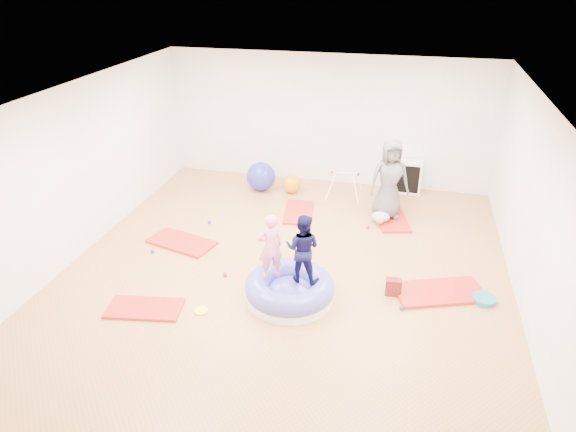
# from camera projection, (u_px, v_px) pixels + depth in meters

# --- Properties ---
(room) EXTENTS (7.01, 8.01, 2.81)m
(room) POSITION_uv_depth(u_px,v_px,m) (283.00, 195.00, 7.54)
(room) COLOR #CD7549
(room) RESTS_ON ground
(gym_mat_front_left) EXTENTS (1.13, 0.69, 0.04)m
(gym_mat_front_left) POSITION_uv_depth(u_px,v_px,m) (145.00, 308.00, 7.34)
(gym_mat_front_left) COLOR red
(gym_mat_front_left) RESTS_ON ground
(gym_mat_mid_left) EXTENTS (1.29, 0.88, 0.05)m
(gym_mat_mid_left) POSITION_uv_depth(u_px,v_px,m) (182.00, 242.00, 9.05)
(gym_mat_mid_left) COLOR red
(gym_mat_mid_left) RESTS_ON ground
(gym_mat_center_back) EXTENTS (0.66, 1.12, 0.04)m
(gym_mat_center_back) POSITION_uv_depth(u_px,v_px,m) (298.00, 212.00, 10.14)
(gym_mat_center_back) COLOR red
(gym_mat_center_back) RESTS_ON ground
(gym_mat_right) EXTENTS (1.46, 1.07, 0.05)m
(gym_mat_right) POSITION_uv_depth(u_px,v_px,m) (440.00, 292.00, 7.69)
(gym_mat_right) COLOR red
(gym_mat_right) RESTS_ON ground
(gym_mat_rear_right) EXTENTS (0.79, 1.19, 0.05)m
(gym_mat_rear_right) POSITION_uv_depth(u_px,v_px,m) (392.00, 219.00, 9.86)
(gym_mat_rear_right) COLOR red
(gym_mat_rear_right) RESTS_ON ground
(inflatable_cushion) EXTENTS (1.32, 1.32, 0.42)m
(inflatable_cushion) POSITION_uv_depth(u_px,v_px,m) (290.00, 289.00, 7.52)
(inflatable_cushion) COLOR white
(inflatable_cushion) RESTS_ON ground
(child_pink) EXTENTS (0.44, 0.41, 1.02)m
(child_pink) POSITION_uv_depth(u_px,v_px,m) (270.00, 244.00, 7.27)
(child_pink) COLOR pink
(child_pink) RESTS_ON inflatable_cushion
(child_navy) EXTENTS (0.53, 0.43, 1.04)m
(child_navy) POSITION_uv_depth(u_px,v_px,m) (303.00, 245.00, 7.20)
(child_navy) COLOR #0B0B34
(child_navy) RESTS_ON inflatable_cushion
(adult_caregiver) EXTENTS (0.87, 0.70, 1.53)m
(adult_caregiver) POSITION_uv_depth(u_px,v_px,m) (389.00, 179.00, 9.60)
(adult_caregiver) COLOR #535358
(adult_caregiver) RESTS_ON gym_mat_rear_right
(infant) EXTENTS (0.34, 0.35, 0.20)m
(infant) POSITION_uv_depth(u_px,v_px,m) (380.00, 217.00, 9.65)
(infant) COLOR #A9BEF0
(infant) RESTS_ON gym_mat_rear_right
(ball_pit_balls) EXTENTS (4.28, 2.61, 0.07)m
(ball_pit_balls) POSITION_uv_depth(u_px,v_px,m) (256.00, 256.00, 8.63)
(ball_pit_balls) COLOR red
(ball_pit_balls) RESTS_ON ground
(exercise_ball_blue) EXTENTS (0.63, 0.63, 0.63)m
(exercise_ball_blue) POSITION_uv_depth(u_px,v_px,m) (261.00, 176.00, 11.04)
(exercise_ball_blue) COLOR #262AAE
(exercise_ball_blue) RESTS_ON ground
(exercise_ball_orange) EXTENTS (0.39, 0.39, 0.39)m
(exercise_ball_orange) POSITION_uv_depth(u_px,v_px,m) (292.00, 184.00, 10.97)
(exercise_ball_orange) COLOR orange
(exercise_ball_orange) RESTS_ON ground
(infant_play_gym) EXTENTS (0.73, 0.69, 0.56)m
(infant_play_gym) POSITION_uv_depth(u_px,v_px,m) (345.00, 181.00, 10.67)
(infant_play_gym) COLOR white
(infant_play_gym) RESTS_ON ground
(cube_shelf) EXTENTS (0.69, 0.34, 0.69)m
(cube_shelf) POSITION_uv_depth(u_px,v_px,m) (405.00, 176.00, 10.95)
(cube_shelf) COLOR white
(cube_shelf) RESTS_ON ground
(balance_disc) EXTENTS (0.35, 0.35, 0.08)m
(balance_disc) POSITION_uv_depth(u_px,v_px,m) (484.00, 299.00, 7.51)
(balance_disc) COLOR teal
(balance_disc) RESTS_ON ground
(backpack) EXTENTS (0.24, 0.15, 0.27)m
(backpack) POSITION_uv_depth(u_px,v_px,m) (393.00, 287.00, 7.63)
(backpack) COLOR #AC2521
(backpack) RESTS_ON ground
(yellow_toy) EXTENTS (0.19, 0.19, 0.03)m
(yellow_toy) POSITION_uv_depth(u_px,v_px,m) (201.00, 311.00, 7.30)
(yellow_toy) COLOR #FFFB20
(yellow_toy) RESTS_ON ground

